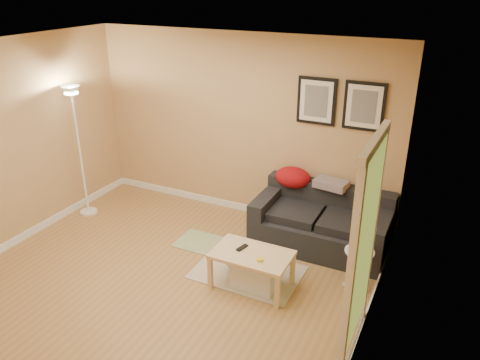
{
  "coord_description": "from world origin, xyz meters",
  "views": [
    {
      "loc": [
        2.75,
        -3.67,
        3.27
      ],
      "look_at": [
        0.55,
        0.85,
        1.05
      ],
      "focal_mm": 34.96,
      "sensor_mm": 36.0,
      "label": 1
    }
  ],
  "objects_px": {
    "book_stack": "(361,247)",
    "floor_lamp": "(80,156)",
    "coffee_table": "(252,270)",
    "side_table": "(357,270)",
    "storage_bin": "(256,274)",
    "sofa": "(321,220)"
  },
  "relations": [
    {
      "from": "storage_bin",
      "to": "book_stack",
      "type": "xyz_separation_m",
      "value": [
        1.04,
        0.47,
        0.38
      ]
    },
    {
      "from": "storage_bin",
      "to": "floor_lamp",
      "type": "xyz_separation_m",
      "value": [
        -2.98,
        0.53,
        0.75
      ]
    },
    {
      "from": "coffee_table",
      "to": "side_table",
      "type": "distance_m",
      "value": 1.18
    },
    {
      "from": "coffee_table",
      "to": "storage_bin",
      "type": "height_order",
      "value": "coffee_table"
    },
    {
      "from": "side_table",
      "to": "book_stack",
      "type": "bearing_deg",
      "value": 69.78
    },
    {
      "from": "book_stack",
      "to": "floor_lamp",
      "type": "relative_size",
      "value": 0.14
    },
    {
      "from": "book_stack",
      "to": "floor_lamp",
      "type": "xyz_separation_m",
      "value": [
        -4.03,
        0.07,
        0.36
      ]
    },
    {
      "from": "coffee_table",
      "to": "side_table",
      "type": "relative_size",
      "value": 1.76
    },
    {
      "from": "floor_lamp",
      "to": "storage_bin",
      "type": "bearing_deg",
      "value": -10.12
    },
    {
      "from": "side_table",
      "to": "floor_lamp",
      "type": "bearing_deg",
      "value": 178.79
    },
    {
      "from": "sofa",
      "to": "coffee_table",
      "type": "bearing_deg",
      "value": -110.46
    },
    {
      "from": "sofa",
      "to": "side_table",
      "type": "xyz_separation_m",
      "value": [
        0.64,
        -0.7,
        -0.13
      ]
    },
    {
      "from": "side_table",
      "to": "coffee_table",
      "type": "bearing_deg",
      "value": -156.22
    },
    {
      "from": "sofa",
      "to": "floor_lamp",
      "type": "height_order",
      "value": "floor_lamp"
    },
    {
      "from": "storage_bin",
      "to": "book_stack",
      "type": "bearing_deg",
      "value": 24.02
    },
    {
      "from": "coffee_table",
      "to": "book_stack",
      "type": "xyz_separation_m",
      "value": [
        1.09,
        0.49,
        0.32
      ]
    },
    {
      "from": "storage_bin",
      "to": "book_stack",
      "type": "distance_m",
      "value": 1.2
    },
    {
      "from": "book_stack",
      "to": "storage_bin",
      "type": "bearing_deg",
      "value": -157.32
    },
    {
      "from": "sofa",
      "to": "storage_bin",
      "type": "height_order",
      "value": "sofa"
    },
    {
      "from": "side_table",
      "to": "floor_lamp",
      "type": "relative_size",
      "value": 0.26
    },
    {
      "from": "storage_bin",
      "to": "floor_lamp",
      "type": "relative_size",
      "value": 0.27
    },
    {
      "from": "coffee_table",
      "to": "floor_lamp",
      "type": "distance_m",
      "value": 3.07
    }
  ]
}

